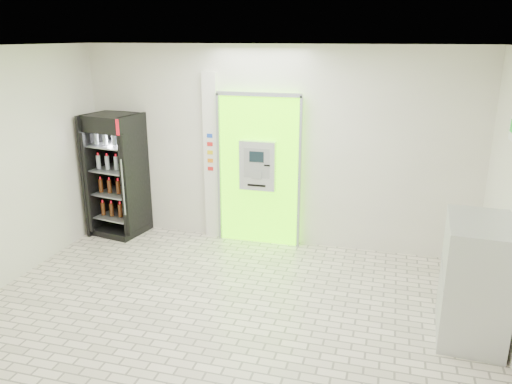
% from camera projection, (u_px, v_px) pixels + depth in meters
% --- Properties ---
extents(ground, '(6.00, 6.00, 0.00)m').
position_uv_depth(ground, '(221.00, 323.00, 5.64)').
color(ground, beige).
rests_on(ground, ground).
extents(room_shell, '(6.00, 6.00, 6.00)m').
position_uv_depth(room_shell, '(217.00, 165.00, 5.09)').
color(room_shell, silver).
rests_on(room_shell, ground).
extents(atm_assembly, '(1.30, 0.24, 2.33)m').
position_uv_depth(atm_assembly, '(259.00, 169.00, 7.56)').
color(atm_assembly, '#63FF00').
rests_on(atm_assembly, ground).
extents(pillar, '(0.22, 0.11, 2.60)m').
position_uv_depth(pillar, '(211.00, 157.00, 7.75)').
color(pillar, silver).
rests_on(pillar, ground).
extents(beverage_cooler, '(0.84, 0.79, 1.96)m').
position_uv_depth(beverage_cooler, '(117.00, 177.00, 7.99)').
color(beverage_cooler, black).
rests_on(beverage_cooler, ground).
extents(steel_cabinet, '(0.71, 1.02, 1.31)m').
position_uv_depth(steel_cabinet, '(475.00, 280.00, 5.24)').
color(steel_cabinet, '#B7BAC0').
rests_on(steel_cabinet, ground).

